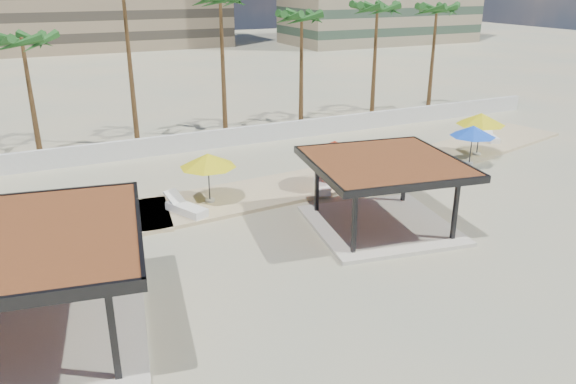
# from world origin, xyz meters

# --- Properties ---
(ground) EXTENTS (200.00, 200.00, 0.00)m
(ground) POSITION_xyz_m (0.00, 0.00, 0.00)
(ground) COLOR tan
(ground) RESTS_ON ground
(promenade) EXTENTS (44.45, 7.97, 0.24)m
(promenade) POSITION_xyz_m (2.00, 7.67, 0.06)
(promenade) COLOR #C6B284
(promenade) RESTS_ON ground
(boundary_wall) EXTENTS (56.00, 0.30, 1.20)m
(boundary_wall) POSITION_xyz_m (0.00, 16.00, 0.60)
(boundary_wall) COLOR silver
(boundary_wall) RESTS_ON ground
(pavilion_central) EXTENTS (7.10, 7.10, 3.14)m
(pavilion_central) POSITION_xyz_m (4.05, 0.93, 1.87)
(pavilion_central) COLOR beige
(pavilion_central) RESTS_ON ground
(pavilion_west) EXTENTS (8.25, 8.25, 3.63)m
(pavilion_west) POSITION_xyz_m (-10.40, -1.65, 2.17)
(pavilion_west) COLOR beige
(pavilion_west) RESTS_ON ground
(umbrella_b) EXTENTS (3.44, 3.44, 2.43)m
(umbrella_b) POSITION_xyz_m (-1.97, 6.73, 2.27)
(umbrella_b) COLOR beige
(umbrella_b) RESTS_ON promenade
(umbrella_c) EXTENTS (3.23, 3.23, 2.46)m
(umbrella_c) POSITION_xyz_m (4.54, 5.97, 2.30)
(umbrella_c) COLOR beige
(umbrella_c) RESTS_ON promenade
(umbrella_d) EXTENTS (2.81, 2.81, 2.31)m
(umbrella_d) POSITION_xyz_m (13.60, 5.80, 2.17)
(umbrella_d) COLOR beige
(umbrella_d) RESTS_ON promenade
(umbrella_e) EXTENTS (3.31, 3.31, 2.61)m
(umbrella_e) POSITION_xyz_m (15.36, 7.08, 2.42)
(umbrella_e) COLOR beige
(umbrella_e) RESTS_ON promenade
(lounger_a) EXTENTS (1.65, 2.41, 0.88)m
(lounger_a) POSITION_xyz_m (-3.41, 5.85, 0.39)
(lounger_a) COLOR white
(lounger_a) RESTS_ON promenade
(lounger_b) EXTENTS (1.44, 2.21, 0.80)m
(lounger_b) POSITION_xyz_m (3.79, 5.84, 0.37)
(lounger_b) COLOR white
(lounger_b) RESTS_ON promenade
(lounger_c) EXTENTS (0.93, 2.02, 0.74)m
(lounger_c) POSITION_xyz_m (6.27, 8.27, 0.36)
(lounger_c) COLOR white
(lounger_c) RESTS_ON promenade
(lounger_d) EXTENTS (1.41, 2.09, 0.76)m
(lounger_d) POSITION_xyz_m (18.57, 9.24, 0.36)
(lounger_d) COLOR white
(lounger_d) RESTS_ON promenade
(palm_c) EXTENTS (3.00, 3.00, 7.92)m
(palm_c) POSITION_xyz_m (-9.00, 18.10, 6.83)
(palm_c) COLOR brown
(palm_c) RESTS_ON ground
(palm_e) EXTENTS (3.00, 3.00, 9.98)m
(palm_e) POSITION_xyz_m (3.00, 18.40, 8.78)
(palm_e) COLOR brown
(palm_e) RESTS_ON ground
(palm_f) EXTENTS (3.00, 3.00, 8.69)m
(palm_f) POSITION_xyz_m (9.00, 18.60, 7.56)
(palm_f) COLOR brown
(palm_f) RESTS_ON ground
(palm_g) EXTENTS (3.00, 3.00, 9.16)m
(palm_g) POSITION_xyz_m (15.00, 18.20, 8.01)
(palm_g) COLOR brown
(palm_g) RESTS_ON ground
(palm_h) EXTENTS (3.00, 3.00, 8.95)m
(palm_h) POSITION_xyz_m (21.00, 18.80, 7.81)
(palm_h) COLOR brown
(palm_h) RESTS_ON ground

